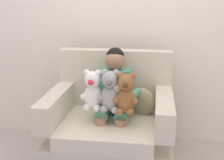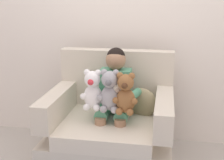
{
  "view_description": "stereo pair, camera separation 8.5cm",
  "coord_description": "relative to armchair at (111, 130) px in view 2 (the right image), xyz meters",
  "views": [
    {
      "loc": [
        0.36,
        -2.38,
        1.44
      ],
      "look_at": [
        0.03,
        -0.05,
        0.79
      ],
      "focal_mm": 49.23,
      "sensor_mm": 36.0,
      "label": 1
    },
    {
      "loc": [
        0.44,
        -2.37,
        1.44
      ],
      "look_at": [
        0.03,
        -0.05,
        0.79
      ],
      "focal_mm": 49.23,
      "sensor_mm": 36.0,
      "label": 2
    }
  ],
  "objects": [
    {
      "name": "back_wall",
      "position": [
        0.0,
        0.62,
        0.98
      ],
      "size": [
        6.0,
        0.1,
        2.6
      ],
      "primitive_type": "cube",
      "color": "silver",
      "rests_on": "ground"
    },
    {
      "name": "plush_grey",
      "position": [
        0.02,
        -0.14,
        0.39
      ],
      "size": [
        0.2,
        0.17,
        0.34
      ],
      "rotation": [
        0.0,
        0.0,
        -0.11
      ],
      "color": "#9E9EA3",
      "rests_on": "armchair"
    },
    {
      "name": "throw_pillow",
      "position": [
        0.26,
        0.12,
        0.23
      ],
      "size": [
        0.28,
        0.19,
        0.26
      ],
      "primitive_type": "ellipsoid",
      "rotation": [
        0.0,
        0.0,
        -0.27
      ],
      "color": "#998C66",
      "rests_on": "armchair"
    },
    {
      "name": "armchair",
      "position": [
        0.0,
        0.0,
        0.0
      ],
      "size": [
        1.03,
        0.86,
        0.97
      ],
      "color": "beige",
      "rests_on": "ground"
    },
    {
      "name": "plush_white",
      "position": [
        -0.13,
        -0.12,
        0.39
      ],
      "size": [
        0.2,
        0.16,
        0.33
      ],
      "rotation": [
        0.0,
        0.0,
        0.2
      ],
      "color": "white",
      "rests_on": "armchair"
    },
    {
      "name": "seated_child",
      "position": [
        0.03,
        0.02,
        0.34
      ],
      "size": [
        0.45,
        0.39,
        0.82
      ],
      "rotation": [
        0.0,
        0.0,
        -0.13
      ],
      "color": "#4C9370",
      "rests_on": "armchair"
    },
    {
      "name": "plush_cream",
      "position": [
        0.08,
        -0.12,
        0.35
      ],
      "size": [
        0.15,
        0.12,
        0.25
      ],
      "rotation": [
        0.0,
        0.0,
        0.32
      ],
      "color": "silver",
      "rests_on": "armchair"
    },
    {
      "name": "plush_brown",
      "position": [
        0.15,
        -0.17,
        0.39
      ],
      "size": [
        0.19,
        0.16,
        0.33
      ],
      "rotation": [
        0.0,
        0.0,
        0.39
      ],
      "color": "brown",
      "rests_on": "armchair"
    }
  ]
}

